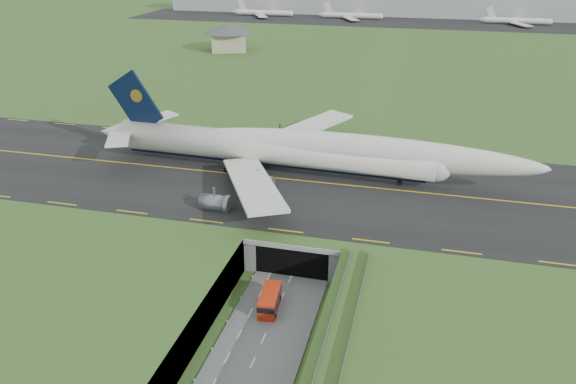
# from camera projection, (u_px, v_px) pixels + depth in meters

# --- Properties ---
(ground) EXTENTS (900.00, 900.00, 0.00)m
(ground) POSITION_uv_depth(u_px,v_px,m) (279.00, 305.00, 84.02)
(ground) COLOR #405E25
(ground) RESTS_ON ground
(airfield_deck) EXTENTS (800.00, 800.00, 6.00)m
(airfield_deck) POSITION_uv_depth(u_px,v_px,m) (279.00, 289.00, 82.77)
(airfield_deck) COLOR gray
(airfield_deck) RESTS_ON ground
(trench_road) EXTENTS (12.00, 75.00, 0.20)m
(trench_road) POSITION_uv_depth(u_px,v_px,m) (265.00, 336.00, 77.36)
(trench_road) COLOR slate
(trench_road) RESTS_ON ground
(taxiway) EXTENTS (800.00, 44.00, 0.18)m
(taxiway) POSITION_uv_depth(u_px,v_px,m) (322.00, 183.00, 110.60)
(taxiway) COLOR black
(taxiway) RESTS_ON airfield_deck
(tunnel_portal) EXTENTS (17.00, 22.30, 6.00)m
(tunnel_portal) POSITION_uv_depth(u_px,v_px,m) (304.00, 234.00, 97.38)
(tunnel_portal) COLOR gray
(tunnel_portal) RESTS_ON ground
(guideway) EXTENTS (3.00, 53.00, 7.05)m
(guideway) POSITION_uv_depth(u_px,v_px,m) (329.00, 380.00, 62.49)
(guideway) COLOR #A8A8A3
(guideway) RESTS_ON ground
(jumbo_jet) EXTENTS (92.77, 59.98, 19.85)m
(jumbo_jet) POSITION_uv_depth(u_px,v_px,m) (301.00, 150.00, 112.43)
(jumbo_jet) COLOR white
(jumbo_jet) RESTS_ON ground
(shuttle_tram) EXTENTS (3.26, 7.06, 2.81)m
(shuttle_tram) POSITION_uv_depth(u_px,v_px,m) (270.00, 300.00, 82.60)
(shuttle_tram) COLOR red
(shuttle_tram) RESTS_ON ground
(service_building) EXTENTS (26.42, 26.42, 11.25)m
(service_building) POSITION_uv_depth(u_px,v_px,m) (228.00, 35.00, 236.82)
(service_building) COLOR tan
(service_building) RESTS_ON ground
(cargo_terminal) EXTENTS (320.00, 67.00, 15.60)m
(cargo_terminal) POSITION_uv_depth(u_px,v_px,m) (406.00, 2.00, 342.38)
(cargo_terminal) COLOR #B2B2B2
(cargo_terminal) RESTS_ON ground
(distant_hills) EXTENTS (700.00, 91.00, 60.00)m
(distant_hills) POSITION_uv_depth(u_px,v_px,m) (495.00, 11.00, 450.60)
(distant_hills) COLOR slate
(distant_hills) RESTS_ON ground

